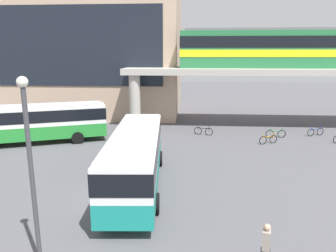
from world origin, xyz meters
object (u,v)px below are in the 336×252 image
(train, at_px, (290,48))
(bicycle_orange, at_px, (268,140))
(bus_main, at_px, (136,153))
(bicycle_blue, at_px, (316,132))
(bus_secondary, at_px, (38,120))
(bicycle_black, at_px, (203,131))
(pedestrian_at_kerb, at_px, (266,249))
(bicycle_green, at_px, (276,134))
(station_building, at_px, (76,53))

(train, xyz_separation_m, bicycle_orange, (-3.25, -7.17, -7.56))
(bus_main, relative_size, bicycle_blue, 6.65)
(train, distance_m, bus_secondary, 24.68)
(bicycle_black, distance_m, pedestrian_at_kerb, 19.05)
(bus_main, height_order, bicycle_green, bus_main)
(bicycle_green, xyz_separation_m, bicycle_blue, (3.81, 0.91, 0.00))
(station_building, bearing_deg, bus_main, -64.18)
(bicycle_orange, bearing_deg, bicycle_black, 153.71)
(train, relative_size, bus_secondary, 1.95)
(bicycle_orange, distance_m, bicycle_green, 2.41)
(train, relative_size, bicycle_green, 12.22)
(bus_main, distance_m, bicycle_green, 15.90)
(station_building, height_order, train, station_building)
(pedestrian_at_kerb, bearing_deg, station_building, 119.16)
(train, height_order, bus_secondary, train)
(pedestrian_at_kerb, bearing_deg, bicycle_orange, 76.59)
(station_building, height_order, pedestrian_at_kerb, station_building)
(bicycle_black, bearing_deg, bicycle_blue, 2.28)
(bicycle_orange, height_order, bicycle_green, same)
(station_building, distance_m, bicycle_orange, 27.22)
(bicycle_blue, xyz_separation_m, pedestrian_at_kerb, (-8.87, -19.40, 0.50))
(station_building, distance_m, bus_main, 27.94)
(bus_secondary, xyz_separation_m, pedestrian_at_kerb, (15.34, -15.33, -1.13))
(pedestrian_at_kerb, bearing_deg, train, 73.09)
(train, bearing_deg, bicycle_blue, -67.51)
(bicycle_orange, xyz_separation_m, bicycle_green, (1.16, 2.11, 0.00))
(train, relative_size, bicycle_blue, 13.02)
(train, relative_size, bus_main, 1.96)
(pedestrian_at_kerb, bearing_deg, bicycle_green, 74.69)
(station_building, bearing_deg, bicycle_green, -29.93)
(train, bearing_deg, pedestrian_at_kerb, -106.91)
(bus_main, relative_size, bus_secondary, 1.00)
(bus_secondary, distance_m, bicycle_orange, 19.34)
(bicycle_black, relative_size, pedestrian_at_kerb, 0.96)
(bus_main, xyz_separation_m, bicycle_blue, (14.52, 12.55, -1.63))
(bus_secondary, xyz_separation_m, bicycle_green, (20.40, 3.16, -1.63))
(bicycle_black, bearing_deg, bicycle_green, -4.48)
(bus_secondary, bearing_deg, bicycle_black, 14.72)
(bus_secondary, relative_size, pedestrian_at_kerb, 6.20)
(bus_main, relative_size, bicycle_green, 6.25)
(bus_main, bearing_deg, pedestrian_at_kerb, -50.51)
(bus_secondary, relative_size, bicycle_blue, 6.67)
(station_building, height_order, bicycle_blue, station_building)
(bus_secondary, height_order, bicycle_black, bus_secondary)
(bus_main, xyz_separation_m, pedestrian_at_kerb, (5.65, -6.85, -1.13))
(bus_secondary, bearing_deg, bicycle_blue, 9.55)
(bicycle_black, bearing_deg, bus_secondary, -165.28)
(bicycle_orange, height_order, bicycle_blue, same)
(bus_main, xyz_separation_m, bicycle_black, (4.25, 12.14, -1.63))
(bus_main, height_order, pedestrian_at_kerb, bus_main)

